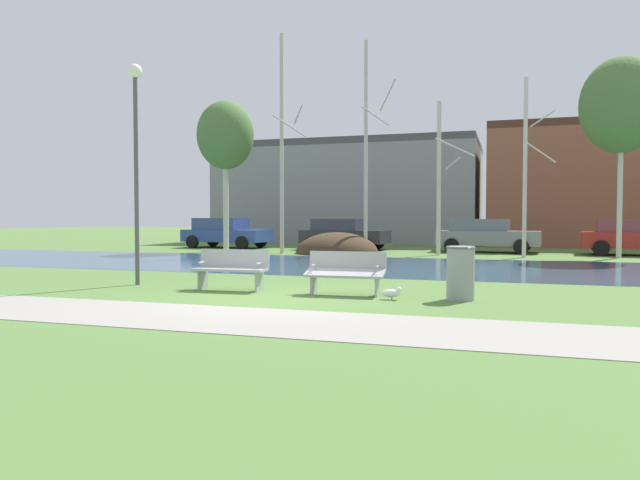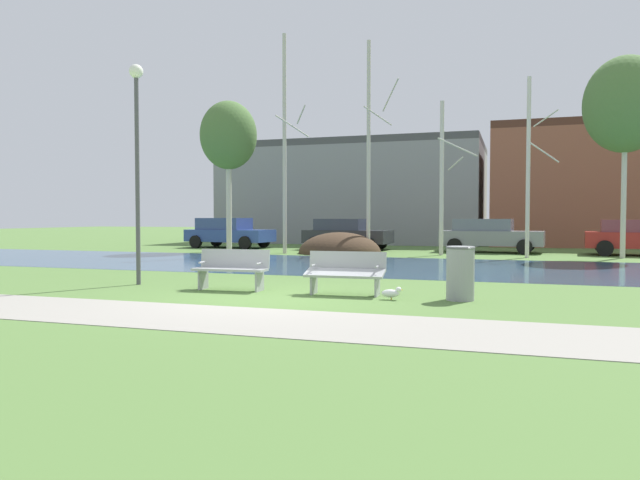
% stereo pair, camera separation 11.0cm
% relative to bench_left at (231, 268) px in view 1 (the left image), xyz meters
% --- Properties ---
extents(ground_plane, '(120.00, 120.00, 0.00)m').
position_rel_bench_left_xyz_m(ground_plane, '(1.28, 9.09, -0.47)').
color(ground_plane, '#517538').
extents(paved_path_strip, '(60.00, 2.23, 0.01)m').
position_rel_bench_left_xyz_m(paved_path_strip, '(1.28, -3.29, -0.47)').
color(paved_path_strip, gray).
rests_on(paved_path_strip, ground).
extents(river_band, '(80.00, 7.78, 0.01)m').
position_rel_bench_left_xyz_m(river_band, '(1.28, 7.19, -0.47)').
color(river_band, '#33516B').
rests_on(river_band, ground).
extents(soil_mound, '(3.58, 3.26, 1.83)m').
position_rel_bench_left_xyz_m(soil_mound, '(-1.35, 12.90, -0.47)').
color(soil_mound, '#423021').
rests_on(soil_mound, ground).
extents(bench_left, '(1.62, 0.64, 0.87)m').
position_rel_bench_left_xyz_m(bench_left, '(0.00, 0.00, 0.00)').
color(bench_left, '#9EA0A3').
rests_on(bench_left, ground).
extents(bench_right, '(1.62, 0.64, 0.87)m').
position_rel_bench_left_xyz_m(bench_right, '(2.55, 0.00, 0.00)').
color(bench_right, '#9EA0A3').
rests_on(bench_right, ground).
extents(trash_bin, '(0.55, 0.55, 1.02)m').
position_rel_bench_left_xyz_m(trash_bin, '(4.81, -0.05, 0.06)').
color(trash_bin, gray).
rests_on(trash_bin, ground).
extents(seagull, '(0.42, 0.15, 0.25)m').
position_rel_bench_left_xyz_m(seagull, '(3.57, -0.41, -0.34)').
color(seagull, white).
rests_on(seagull, ground).
extents(streetlamp, '(0.32, 0.32, 5.08)m').
position_rel_bench_left_xyz_m(streetlamp, '(-2.53, 0.25, 2.94)').
color(streetlamp, '#4C4C51').
rests_on(streetlamp, ground).
extents(birch_far_left, '(2.59, 2.59, 6.86)m').
position_rel_bench_left_xyz_m(birch_far_left, '(-6.68, 13.02, 4.79)').
color(birch_far_left, beige).
rests_on(birch_far_left, ground).
extents(birch_left, '(1.23, 2.14, 9.36)m').
position_rel_bench_left_xyz_m(birch_left, '(-3.59, 12.22, 4.25)').
color(birch_left, '#BCB7A8').
rests_on(birch_left, ground).
extents(birch_center_left, '(1.40, 2.31, 9.01)m').
position_rel_bench_left_xyz_m(birch_center_left, '(-0.11, 13.11, 4.12)').
color(birch_center_left, '#BCB7A8').
rests_on(birch_center_left, ground).
extents(birch_center, '(1.51, 2.29, 6.30)m').
position_rel_bench_left_xyz_m(birch_center, '(2.97, 13.11, 2.73)').
color(birch_center, beige).
rests_on(birch_center, ground).
extents(birch_center_right, '(1.19, 2.15, 6.93)m').
position_rel_bench_left_xyz_m(birch_center_right, '(6.28, 12.65, 3.05)').
color(birch_center_right, beige).
rests_on(birch_center_right, ground).
extents(birch_right, '(3.04, 3.04, 7.66)m').
position_rel_bench_left_xyz_m(birch_right, '(9.72, 13.56, 5.35)').
color(birch_right, beige).
rests_on(birch_right, ground).
extents(parked_van_nearest_blue, '(4.49, 2.40, 1.52)m').
position_rel_bench_left_xyz_m(parked_van_nearest_blue, '(-8.09, 15.70, 0.32)').
color(parked_van_nearest_blue, '#2D4793').
rests_on(parked_van_nearest_blue, ground).
extents(parked_sedan_second_dark, '(4.21, 2.37, 1.48)m').
position_rel_bench_left_xyz_m(parked_sedan_second_dark, '(-1.88, 15.84, 0.31)').
color(parked_sedan_second_dark, '#282B30').
rests_on(parked_sedan_second_dark, ground).
extents(parked_hatch_third_grey, '(4.52, 2.24, 1.48)m').
position_rel_bench_left_xyz_m(parked_hatch_third_grey, '(4.73, 15.63, 0.31)').
color(parked_hatch_third_grey, slate).
rests_on(parked_hatch_third_grey, ground).
extents(parked_wagon_fourth_red, '(4.40, 2.35, 1.46)m').
position_rel_bench_left_xyz_m(parked_wagon_fourth_red, '(10.61, 15.30, 0.30)').
color(parked_wagon_fourth_red, maroon).
rests_on(parked_wagon_fourth_red, ground).
extents(building_grey_warehouse, '(15.52, 9.81, 6.09)m').
position_rel_bench_left_xyz_m(building_grey_warehouse, '(-3.78, 25.46, 2.57)').
color(building_grey_warehouse, gray).
rests_on(building_grey_warehouse, ground).
extents(building_brick_low, '(11.97, 6.59, 6.55)m').
position_rel_bench_left_xyz_m(building_brick_low, '(10.52, 23.79, 2.80)').
color(building_brick_low, brown).
rests_on(building_brick_low, ground).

